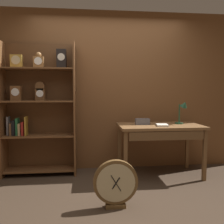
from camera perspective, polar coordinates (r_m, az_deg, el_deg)
ground_plane at (r=3.00m, az=1.90°, el=-20.60°), size 10.00×10.00×0.00m
back_wood_panel at (r=4.08m, az=-0.79°, el=4.97°), size 4.80×0.05×2.60m
bookshelf at (r=3.94m, az=-16.89°, el=1.01°), size 1.10×0.36×2.04m
workbench at (r=3.78m, az=11.18°, el=-4.34°), size 1.25×0.71×0.78m
desk_lamp at (r=3.93m, az=16.21°, el=0.54°), size 0.19×0.19×0.37m
toolbox_small at (r=3.78m, az=7.11°, el=-2.22°), size 0.21×0.10×0.09m
open_repair_manual at (r=3.67m, az=11.65°, el=-3.01°), size 0.19×0.24×0.02m
round_clock_large at (r=2.81m, az=0.84°, el=-16.35°), size 0.50×0.11×0.54m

